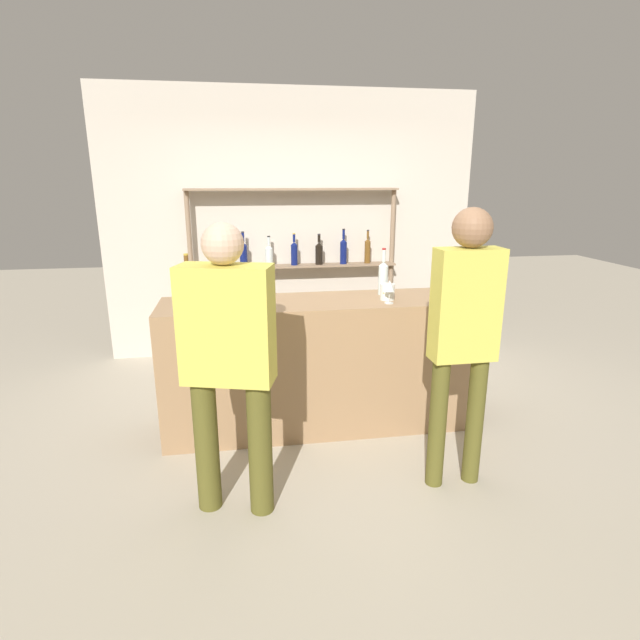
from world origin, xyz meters
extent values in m
plane|color=#B2A893|center=(0.00, 0.00, 0.00)|extent=(16.00, 16.00, 0.00)
cube|color=#997551|center=(0.00, 0.00, 0.51)|extent=(2.37, 0.60, 1.02)
cube|color=beige|center=(0.00, 1.90, 1.40)|extent=(3.97, 0.12, 2.80)
cylinder|color=#897056|center=(-1.08, 1.72, 0.90)|extent=(0.05, 0.05, 1.80)
cylinder|color=#897056|center=(1.08, 1.72, 0.90)|extent=(0.05, 0.05, 1.80)
cube|color=#897056|center=(0.00, 1.72, 1.79)|extent=(2.21, 0.18, 0.02)
cube|color=#897056|center=(0.00, 1.72, 0.99)|extent=(2.21, 0.18, 0.02)
cylinder|color=black|center=(-0.81, 1.72, 1.11)|extent=(0.07, 0.07, 0.22)
cone|color=black|center=(-0.81, 1.72, 1.23)|extent=(0.07, 0.07, 0.03)
cylinder|color=black|center=(-0.81, 1.72, 1.29)|extent=(0.03, 0.03, 0.09)
cylinder|color=#232328|center=(-0.81, 1.72, 1.35)|extent=(0.03, 0.03, 0.01)
cylinder|color=#0F1956|center=(-0.54, 1.72, 1.11)|extent=(0.08, 0.08, 0.22)
cone|color=#0F1956|center=(-0.54, 1.72, 1.24)|extent=(0.08, 0.08, 0.04)
cylinder|color=#0F1956|center=(-0.54, 1.72, 1.30)|extent=(0.03, 0.03, 0.10)
cylinder|color=#232328|center=(-0.54, 1.72, 1.36)|extent=(0.03, 0.03, 0.01)
cylinder|color=silver|center=(-0.27, 1.72, 1.09)|extent=(0.08, 0.08, 0.19)
cone|color=silver|center=(-0.27, 1.72, 1.20)|extent=(0.08, 0.08, 0.04)
cylinder|color=silver|center=(-0.27, 1.72, 1.26)|extent=(0.03, 0.03, 0.08)
cylinder|color=black|center=(-0.27, 1.72, 1.31)|extent=(0.03, 0.03, 0.01)
cylinder|color=#0F1956|center=(0.00, 1.72, 1.11)|extent=(0.07, 0.07, 0.21)
cone|color=#0F1956|center=(0.00, 1.72, 1.23)|extent=(0.07, 0.07, 0.03)
cylinder|color=#0F1956|center=(0.00, 1.72, 1.29)|extent=(0.03, 0.03, 0.08)
cylinder|color=gold|center=(0.00, 1.72, 1.33)|extent=(0.03, 0.03, 0.01)
cylinder|color=black|center=(0.27, 1.72, 1.10)|extent=(0.08, 0.08, 0.20)
cone|color=black|center=(0.27, 1.72, 1.22)|extent=(0.08, 0.08, 0.04)
cylinder|color=black|center=(0.27, 1.72, 1.28)|extent=(0.03, 0.03, 0.08)
cylinder|color=#232328|center=(0.27, 1.72, 1.32)|extent=(0.03, 0.03, 0.01)
cylinder|color=#0F1956|center=(0.54, 1.72, 1.12)|extent=(0.07, 0.07, 0.24)
cone|color=#0F1956|center=(0.54, 1.72, 1.25)|extent=(0.07, 0.07, 0.03)
cylinder|color=#0F1956|center=(0.54, 1.72, 1.32)|extent=(0.03, 0.03, 0.10)
cylinder|color=black|center=(0.54, 1.72, 1.37)|extent=(0.03, 0.03, 0.01)
cylinder|color=brown|center=(0.81, 1.72, 1.12)|extent=(0.06, 0.06, 0.24)
cone|color=brown|center=(0.81, 1.72, 1.25)|extent=(0.06, 0.06, 0.03)
cylinder|color=brown|center=(0.81, 1.72, 1.31)|extent=(0.02, 0.02, 0.08)
cylinder|color=#232328|center=(0.81, 1.72, 1.35)|extent=(0.03, 0.03, 0.01)
cylinder|color=silver|center=(0.52, 0.12, 1.13)|extent=(0.07, 0.07, 0.22)
cone|color=silver|center=(0.52, 0.12, 1.26)|extent=(0.07, 0.07, 0.03)
cylinder|color=silver|center=(0.52, 0.12, 1.32)|extent=(0.03, 0.03, 0.09)
cylinder|color=maroon|center=(0.52, 0.12, 1.37)|extent=(0.03, 0.03, 0.01)
cylinder|color=brown|center=(-0.97, 0.19, 1.12)|extent=(0.09, 0.09, 0.20)
cone|color=brown|center=(-0.97, 0.19, 1.24)|extent=(0.09, 0.09, 0.04)
cylinder|color=brown|center=(-0.97, 0.19, 1.31)|extent=(0.03, 0.03, 0.09)
cylinder|color=gold|center=(-0.97, 0.19, 1.36)|extent=(0.03, 0.03, 0.01)
cylinder|color=#0F1956|center=(1.06, 0.03, 1.11)|extent=(0.09, 0.09, 0.19)
cone|color=#0F1956|center=(1.06, 0.03, 1.23)|extent=(0.09, 0.09, 0.04)
cylinder|color=#0F1956|center=(1.06, 0.03, 1.29)|extent=(0.03, 0.03, 0.08)
cylinder|color=gold|center=(1.06, 0.03, 1.33)|extent=(0.03, 0.03, 0.01)
cylinder|color=silver|center=(0.48, -0.17, 1.02)|extent=(0.06, 0.06, 0.00)
cylinder|color=silver|center=(0.48, -0.17, 1.07)|extent=(0.01, 0.01, 0.09)
cone|color=silver|center=(0.48, -0.17, 1.15)|extent=(0.07, 0.07, 0.08)
cylinder|color=silver|center=(0.50, -0.06, 1.08)|extent=(0.11, 0.11, 0.12)
sphere|color=tan|center=(0.50, -0.04, 1.07)|extent=(0.02, 0.02, 0.02)
sphere|color=tan|center=(0.48, -0.08, 1.04)|extent=(0.02, 0.02, 0.02)
sphere|color=tan|center=(0.51, -0.05, 1.07)|extent=(0.02, 0.02, 0.02)
sphere|color=tan|center=(0.47, -0.09, 1.08)|extent=(0.02, 0.02, 0.02)
sphere|color=tan|center=(0.51, -0.04, 1.06)|extent=(0.02, 0.02, 0.02)
sphere|color=tan|center=(0.51, -0.03, 1.08)|extent=(0.02, 0.02, 0.02)
sphere|color=tan|center=(0.54, -0.05, 1.08)|extent=(0.02, 0.02, 0.02)
sphere|color=tan|center=(0.51, -0.08, 1.05)|extent=(0.02, 0.02, 0.02)
cylinder|color=brown|center=(0.84, -0.91, 0.42)|extent=(0.11, 0.11, 0.85)
cylinder|color=brown|center=(0.60, -0.91, 0.42)|extent=(0.11, 0.11, 0.85)
cube|color=#D1C64C|center=(0.72, -0.91, 1.18)|extent=(0.39, 0.17, 0.67)
sphere|color=#936B4C|center=(0.72, -0.91, 1.63)|extent=(0.23, 0.23, 0.23)
cylinder|color=brown|center=(-0.51, -1.00, 0.41)|extent=(0.14, 0.14, 0.82)
cylinder|color=brown|center=(-0.82, -0.92, 0.41)|extent=(0.14, 0.14, 0.82)
cube|color=#D1C64C|center=(-0.66, -0.96, 1.14)|extent=(0.54, 0.35, 0.65)
sphere|color=#DBB293|center=(-0.66, -0.96, 1.57)|extent=(0.22, 0.22, 0.22)
camera|label=1|loc=(-0.58, -3.57, 1.89)|focal=28.00mm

